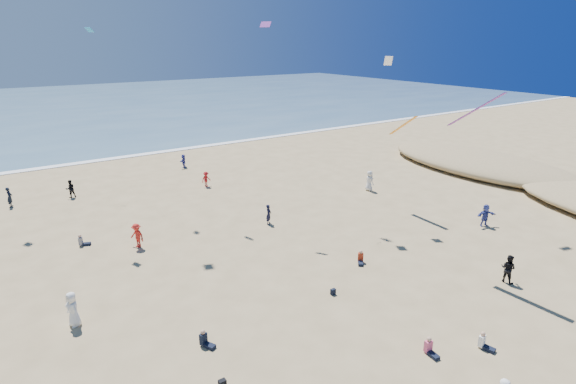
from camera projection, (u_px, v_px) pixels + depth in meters
ocean at (42, 109)px, 91.63m from camera, size 220.00×100.00×0.06m
surf_line at (97, 161)px, 52.37m from camera, size 220.00×1.20×0.08m
standing_flyers at (264, 227)px, 31.90m from camera, size 30.72×43.24×1.92m
seated_group at (294, 295)px, 24.18m from camera, size 15.30×22.78×0.84m
black_backpack at (222, 384)px, 18.26m from camera, size 0.30×0.22×0.38m
navy_bag at (333, 292)px, 24.96m from camera, size 0.28×0.18×0.34m
kites_aloft at (331, 25)px, 27.28m from camera, size 41.43×44.47×23.92m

